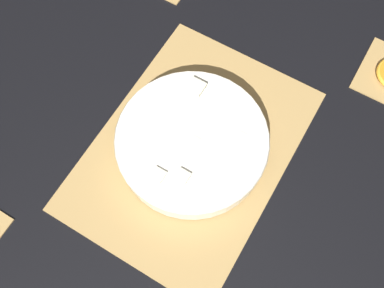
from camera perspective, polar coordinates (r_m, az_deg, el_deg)
ground_plane at (r=0.86m, az=-0.00°, el=-0.71°), size 6.00×6.00×0.00m
bamboo_mat_center at (r=0.86m, az=-0.00°, el=-0.63°), size 0.48×0.34×0.01m
fruit_salad_bowl at (r=0.82m, az=0.01°, el=0.24°), size 0.28×0.28×0.06m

